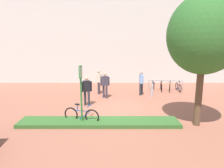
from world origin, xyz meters
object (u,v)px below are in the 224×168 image
(parking_sign_post, at_px, (82,86))
(person_shirt_white, at_px, (100,80))
(person_shirt_blue, at_px, (142,81))
(tree_sidewalk, at_px, (205,35))
(bollard_steel, at_px, (153,91))
(bike_rack_cluster, at_px, (166,86))
(person_suited_navy, at_px, (88,89))
(person_suited_dark, at_px, (106,83))
(bike_at_sign, at_px, (82,115))

(parking_sign_post, relative_size, person_shirt_white, 1.50)
(parking_sign_post, distance_m, person_shirt_blue, 6.33)
(tree_sidewalk, height_order, bollard_steel, tree_sidewalk)
(bike_rack_cluster, bearing_deg, tree_sidewalk, -94.21)
(tree_sidewalk, xyz_separation_m, bollard_steel, (-0.96, 4.82, -3.36))
(person_shirt_blue, xyz_separation_m, person_suited_navy, (-3.51, -2.58, 0.00))
(bollard_steel, bearing_deg, person_suited_dark, -175.87)
(person_shirt_white, height_order, person_suited_navy, same)
(person_shirt_blue, bearing_deg, bollard_steel, -42.42)
(bike_rack_cluster, height_order, person_shirt_blue, person_shirt_blue)
(bike_at_sign, bearing_deg, person_suited_dark, 78.16)
(tree_sidewalk, distance_m, person_shirt_white, 7.95)
(bike_at_sign, distance_m, person_suited_navy, 2.64)
(parking_sign_post, distance_m, bike_at_sign, 1.35)
(person_shirt_blue, bearing_deg, person_suited_navy, -143.67)
(tree_sidewalk, relative_size, person_shirt_white, 3.16)
(tree_sidewalk, xyz_separation_m, person_suited_navy, (-5.13, 2.83, -2.83))
(parking_sign_post, bearing_deg, tree_sidewalk, -1.29)
(bike_rack_cluster, xyz_separation_m, person_suited_navy, (-5.63, -3.98, 0.64))
(parking_sign_post, bearing_deg, person_suited_dark, 79.13)
(person_suited_dark, relative_size, person_shirt_blue, 1.00)
(bike_rack_cluster, bearing_deg, person_suited_navy, -144.73)
(tree_sidewalk, relative_size, parking_sign_post, 2.10)
(person_shirt_white, bearing_deg, person_suited_dark, -67.79)
(bollard_steel, bearing_deg, bike_rack_cluster, 53.71)
(person_suited_navy, bearing_deg, person_shirt_blue, 36.33)
(person_suited_dark, height_order, person_suited_navy, same)
(bollard_steel, distance_m, person_shirt_blue, 1.03)
(bike_at_sign, relative_size, person_shirt_white, 0.95)
(parking_sign_post, xyz_separation_m, person_suited_navy, (-0.12, 2.72, -0.70))
(person_shirt_blue, relative_size, person_suited_navy, 1.00)
(bike_rack_cluster, relative_size, person_shirt_blue, 1.54)
(tree_sidewalk, distance_m, person_suited_dark, 6.80)
(person_shirt_white, distance_m, person_shirt_blue, 3.05)
(tree_sidewalk, bearing_deg, person_suited_dark, 132.08)
(bike_at_sign, height_order, person_suited_navy, person_suited_navy)
(person_suited_dark, bearing_deg, person_shirt_blue, 18.11)
(tree_sidewalk, xyz_separation_m, person_shirt_white, (-4.64, 5.80, -2.83))
(person_shirt_white, xyz_separation_m, person_suited_navy, (-0.49, -2.97, 0.00))
(bike_at_sign, height_order, bollard_steel, bollard_steel)
(person_suited_dark, distance_m, person_shirt_white, 1.31)
(bike_rack_cluster, bearing_deg, bike_at_sign, -130.32)
(bike_at_sign, relative_size, bollard_steel, 1.81)
(bollard_steel, distance_m, person_suited_dark, 3.23)
(bollard_steel, bearing_deg, parking_sign_post, -130.64)
(bike_at_sign, bearing_deg, person_suited_navy, 91.78)
(bollard_steel, relative_size, person_suited_navy, 0.52)
(bollard_steel, bearing_deg, tree_sidewalk, -78.68)
(bike_at_sign, xyz_separation_m, bollard_steel, (4.08, 4.54, 0.10))
(tree_sidewalk, xyz_separation_m, person_shirt_blue, (-1.62, 5.42, -2.83))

